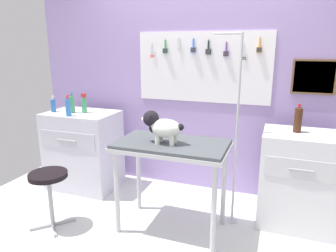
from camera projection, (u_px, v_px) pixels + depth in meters
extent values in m
cube|color=silver|center=(154.00, 246.00, 2.68)|extent=(4.40, 4.00, 0.04)
cube|color=#9E86C1|center=(195.00, 92.00, 3.55)|extent=(4.00, 0.06, 2.30)
cube|color=white|center=(202.00, 67.00, 3.42)|extent=(1.50, 0.02, 0.77)
cylinder|color=gray|center=(152.00, 43.00, 3.54)|extent=(0.01, 0.02, 0.01)
cube|color=silver|center=(152.00, 50.00, 3.55)|extent=(0.01, 0.00, 0.11)
cube|color=silver|center=(153.00, 50.00, 3.55)|extent=(0.01, 0.00, 0.11)
torus|color=red|center=(151.00, 56.00, 3.57)|extent=(0.03, 0.01, 0.03)
torus|color=red|center=(153.00, 56.00, 3.56)|extent=(0.03, 0.01, 0.03)
cylinder|color=gray|center=(166.00, 39.00, 3.47)|extent=(0.01, 0.02, 0.01)
cylinder|color=#368E57|center=(165.00, 44.00, 3.48)|extent=(0.02, 0.02, 0.09)
cube|color=#368E57|center=(165.00, 51.00, 3.50)|extent=(0.06, 0.02, 0.06)
cube|color=#333338|center=(165.00, 51.00, 3.48)|extent=(0.05, 0.01, 0.05)
cylinder|color=gray|center=(179.00, 38.00, 3.42)|extent=(0.01, 0.02, 0.01)
cube|color=silver|center=(179.00, 45.00, 3.43)|extent=(0.03, 0.01, 0.13)
cylinder|color=gray|center=(194.00, 38.00, 3.36)|extent=(0.01, 0.02, 0.01)
cylinder|color=#3C73D1|center=(193.00, 43.00, 3.37)|extent=(0.02, 0.02, 0.09)
cube|color=#3C73D1|center=(193.00, 50.00, 3.39)|extent=(0.06, 0.02, 0.06)
cube|color=#333338|center=(193.00, 50.00, 3.37)|extent=(0.05, 0.01, 0.05)
cylinder|color=gray|center=(209.00, 39.00, 3.31)|extent=(0.01, 0.02, 0.01)
cylinder|color=#1D262A|center=(208.00, 45.00, 3.32)|extent=(0.02, 0.02, 0.09)
cube|color=#1D262A|center=(208.00, 52.00, 3.33)|extent=(0.06, 0.02, 0.06)
cube|color=#333338|center=(208.00, 52.00, 3.32)|extent=(0.05, 0.01, 0.05)
cylinder|color=gray|center=(227.00, 41.00, 3.25)|extent=(0.01, 0.02, 0.01)
cylinder|color=#644792|center=(226.00, 47.00, 3.26)|extent=(0.02, 0.02, 0.09)
cube|color=#644792|center=(226.00, 54.00, 3.28)|extent=(0.06, 0.02, 0.06)
cube|color=#333338|center=(226.00, 54.00, 3.26)|extent=(0.05, 0.01, 0.05)
cylinder|color=gray|center=(244.00, 44.00, 3.20)|extent=(0.01, 0.02, 0.01)
cube|color=silver|center=(243.00, 51.00, 3.21)|extent=(0.01, 0.00, 0.11)
cube|color=silver|center=(244.00, 51.00, 3.21)|extent=(0.01, 0.00, 0.11)
torus|color=black|center=(242.00, 58.00, 3.23)|extent=(0.03, 0.01, 0.03)
torus|color=black|center=(245.00, 58.00, 3.22)|extent=(0.03, 0.01, 0.03)
cylinder|color=gray|center=(260.00, 37.00, 3.13)|extent=(0.01, 0.02, 0.01)
cylinder|color=gold|center=(260.00, 42.00, 3.14)|extent=(0.02, 0.02, 0.09)
cube|color=gold|center=(259.00, 50.00, 3.15)|extent=(0.06, 0.02, 0.06)
cube|color=#333338|center=(259.00, 50.00, 3.14)|extent=(0.05, 0.01, 0.05)
cube|color=brown|center=(314.00, 77.00, 3.05)|extent=(0.41, 0.02, 0.34)
cube|color=#A18859|center=(314.00, 77.00, 3.05)|extent=(0.37, 0.01, 0.31)
cylinder|color=#B7B7BC|center=(117.00, 193.00, 2.76)|extent=(0.04, 0.04, 0.78)
cylinder|color=#B7B7BC|center=(214.00, 210.00, 2.47)|extent=(0.04, 0.04, 0.78)
cylinder|color=#B7B7BC|center=(139.00, 174.00, 3.17)|extent=(0.04, 0.04, 0.78)
cylinder|color=#B7B7BC|center=(224.00, 187.00, 2.88)|extent=(0.04, 0.04, 0.78)
cube|color=#B7B7BC|center=(172.00, 147.00, 2.72)|extent=(1.00, 0.58, 0.03)
cube|color=#474C51|center=(172.00, 144.00, 2.71)|extent=(0.97, 0.56, 0.03)
cylinder|color=#B7B7BC|center=(232.00, 220.00, 3.02)|extent=(0.11, 0.11, 0.01)
cylinder|color=#B7B7BC|center=(237.00, 134.00, 2.80)|extent=(0.02, 0.02, 1.78)
cylinder|color=#B7B7BC|center=(228.00, 33.00, 2.63)|extent=(0.24, 0.02, 0.02)
cylinder|color=white|center=(157.00, 139.00, 2.64)|extent=(0.04, 0.04, 0.09)
cylinder|color=white|center=(161.00, 136.00, 2.72)|extent=(0.04, 0.04, 0.09)
cylinder|color=white|center=(172.00, 140.00, 2.60)|extent=(0.04, 0.04, 0.09)
cylinder|color=white|center=(175.00, 138.00, 2.68)|extent=(0.04, 0.04, 0.09)
ellipsoid|color=white|center=(166.00, 128.00, 2.64)|extent=(0.28, 0.18, 0.16)
ellipsoid|color=black|center=(155.00, 128.00, 2.67)|extent=(0.10, 0.13, 0.09)
sphere|color=black|center=(151.00, 118.00, 2.67)|extent=(0.14, 0.14, 0.14)
ellipsoid|color=white|center=(145.00, 119.00, 2.69)|extent=(0.06, 0.05, 0.04)
sphere|color=black|center=(142.00, 119.00, 2.70)|extent=(0.02, 0.02, 0.02)
ellipsoid|color=black|center=(150.00, 119.00, 2.60)|extent=(0.04, 0.03, 0.08)
ellipsoid|color=black|center=(155.00, 116.00, 2.71)|extent=(0.04, 0.03, 0.08)
sphere|color=black|center=(180.00, 127.00, 2.59)|extent=(0.06, 0.06, 0.06)
cube|color=silver|center=(84.00, 150.00, 3.69)|extent=(0.80, 0.56, 0.92)
cube|color=#B8B7C5|center=(67.00, 140.00, 3.38)|extent=(0.70, 0.01, 0.18)
cylinder|color=#99999E|center=(67.00, 140.00, 3.38)|extent=(0.24, 0.02, 0.02)
cube|color=silver|center=(298.00, 180.00, 2.89)|extent=(0.68, 0.52, 0.90)
cube|color=#BCBCC1|center=(302.00, 170.00, 2.60)|extent=(0.60, 0.01, 0.18)
cylinder|color=#99999E|center=(302.00, 170.00, 2.59)|extent=(0.20, 0.02, 0.02)
cylinder|color=#9E9EA3|center=(51.00, 202.00, 2.88)|extent=(0.04, 0.04, 0.50)
cube|color=#9E9EA3|center=(65.00, 222.00, 2.99)|extent=(0.17, 0.17, 0.02)
cube|color=#9E9EA3|center=(52.00, 219.00, 3.03)|extent=(0.17, 0.17, 0.02)
cube|color=#9E9EA3|center=(41.00, 227.00, 2.90)|extent=(0.17, 0.17, 0.02)
cube|color=#9E9EA3|center=(54.00, 230.00, 2.85)|extent=(0.17, 0.17, 0.02)
cylinder|color=black|center=(48.00, 175.00, 2.82)|extent=(0.35, 0.35, 0.04)
cylinder|color=#2E6BBB|center=(53.00, 106.00, 3.59)|extent=(0.05, 0.05, 0.15)
cylinder|color=silver|center=(52.00, 98.00, 3.57)|extent=(0.02, 0.02, 0.03)
cube|color=silver|center=(53.00, 96.00, 3.55)|extent=(0.03, 0.01, 0.01)
cylinder|color=#45995D|center=(72.00, 105.00, 3.53)|extent=(0.05, 0.05, 0.19)
cylinder|color=teal|center=(71.00, 95.00, 3.50)|extent=(0.02, 0.02, 0.03)
cube|color=teal|center=(72.00, 93.00, 3.49)|extent=(0.03, 0.01, 0.01)
cylinder|color=#3F9F5F|center=(84.00, 106.00, 3.54)|extent=(0.06, 0.06, 0.16)
cylinder|color=#3F9F5F|center=(84.00, 98.00, 3.52)|extent=(0.03, 0.03, 0.02)
cube|color=red|center=(83.00, 95.00, 3.51)|extent=(0.05, 0.03, 0.04)
cylinder|color=#3179C2|center=(68.00, 107.00, 3.36)|extent=(0.06, 0.06, 0.19)
cylinder|color=red|center=(67.00, 97.00, 3.34)|extent=(0.03, 0.03, 0.03)
cube|color=red|center=(68.00, 95.00, 3.33)|extent=(0.03, 0.01, 0.01)
cylinder|color=#412413|center=(298.00, 120.00, 2.78)|extent=(0.07, 0.07, 0.22)
cone|color=#412413|center=(299.00, 107.00, 2.75)|extent=(0.07, 0.07, 0.02)
cylinder|color=red|center=(300.00, 105.00, 2.75)|extent=(0.03, 0.03, 0.02)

